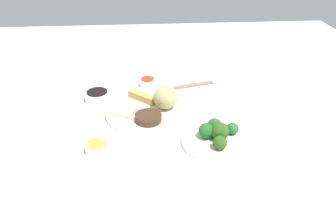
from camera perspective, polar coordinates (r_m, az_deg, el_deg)
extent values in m
cube|color=white|center=(1.12, -1.54, -1.31)|extent=(2.20, 2.20, 0.02)
cylinder|color=white|center=(1.13, -3.93, 0.05)|extent=(0.27, 0.27, 0.02)
sphere|color=tan|center=(1.11, -0.42, 2.59)|extent=(0.08, 0.08, 0.08)
cube|color=tan|center=(1.18, -4.43, 2.65)|extent=(0.10, 0.10, 0.03)
cube|color=beige|center=(1.12, -7.54, 0.34)|extent=(0.11, 0.11, 0.01)
cylinder|color=#442E1D|center=(1.06, -3.44, -0.97)|extent=(0.09, 0.09, 0.02)
cylinder|color=white|center=(1.00, 8.62, -5.03)|extent=(0.22, 0.22, 0.01)
sphere|color=#2E5A1B|center=(0.98, 8.99, -3.32)|extent=(0.05, 0.05, 0.05)
sphere|color=#276021|center=(1.01, 8.07, -2.35)|extent=(0.05, 0.05, 0.05)
sphere|color=#1F6725|center=(0.98, 6.67, -3.25)|extent=(0.05, 0.05, 0.05)
sphere|color=#2E581B|center=(0.94, 8.99, -5.27)|extent=(0.04, 0.04, 0.04)
sphere|color=#296A2E|center=(1.01, 11.11, -2.83)|extent=(0.04, 0.04, 0.04)
cylinder|color=white|center=(1.23, -12.13, 2.70)|extent=(0.09, 0.09, 0.03)
cylinder|color=black|center=(1.23, -12.22, 3.44)|extent=(0.07, 0.07, 0.00)
cylinder|color=white|center=(0.97, -12.27, -6.17)|extent=(0.06, 0.06, 0.03)
cylinder|color=yellow|center=(0.96, -12.38, -5.42)|extent=(0.05, 0.05, 0.00)
cylinder|color=white|center=(1.32, -3.55, 5.13)|extent=(0.06, 0.06, 0.03)
cylinder|color=red|center=(1.31, -3.57, 5.75)|extent=(0.05, 0.05, 0.00)
cube|color=#A17055|center=(1.31, 3.15, 4.49)|extent=(0.08, 0.23, 0.01)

